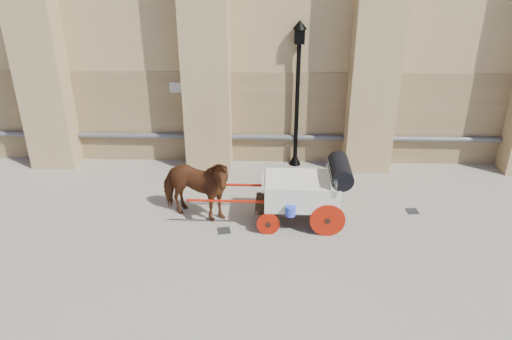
{
  "coord_description": "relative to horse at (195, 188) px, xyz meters",
  "views": [
    {
      "loc": [
        0.95,
        -11.02,
        6.95
      ],
      "look_at": [
        0.6,
        0.27,
        1.47
      ],
      "focal_mm": 35.0,
      "sensor_mm": 36.0,
      "label": 1
    }
  ],
  "objects": [
    {
      "name": "street_lamp",
      "position": [
        2.75,
        3.47,
        1.55
      ],
      "size": [
        0.43,
        0.43,
        4.59
      ],
      "color": "black",
      "rests_on": "ground"
    },
    {
      "name": "carriage",
      "position": [
        2.89,
        -0.13,
        0.06
      ],
      "size": [
        4.11,
        1.46,
        1.79
      ],
      "rotation": [
        0.0,
        0.0,
        -0.01
      ],
      "color": "black",
      "rests_on": "ground"
    },
    {
      "name": "horse",
      "position": [
        0.0,
        0.0,
        0.0
      ],
      "size": [
        2.34,
        1.62,
        1.81
      ],
      "primitive_type": "imported",
      "rotation": [
        0.0,
        0.0,
        1.24
      ],
      "color": "brown",
      "rests_on": "ground"
    },
    {
      "name": "drain_grate_near",
      "position": [
        0.79,
        -0.61,
        -0.9
      ],
      "size": [
        0.38,
        0.38,
        0.01
      ],
      "primitive_type": "cube",
      "rotation": [
        0.0,
        0.0,
        0.22
      ],
      "color": "black",
      "rests_on": "ground"
    },
    {
      "name": "ground",
      "position": [
        0.99,
        -0.33,
        -0.9
      ],
      "size": [
        90.0,
        90.0,
        0.0
      ],
      "primitive_type": "plane",
      "color": "gray",
      "rests_on": "ground"
    },
    {
      "name": "drain_grate_far",
      "position": [
        5.84,
        0.52,
        -0.9
      ],
      "size": [
        0.34,
        0.34,
        0.01
      ],
      "primitive_type": "cube",
      "rotation": [
        0.0,
        0.0,
        0.08
      ],
      "color": "black",
      "rests_on": "ground"
    }
  ]
}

